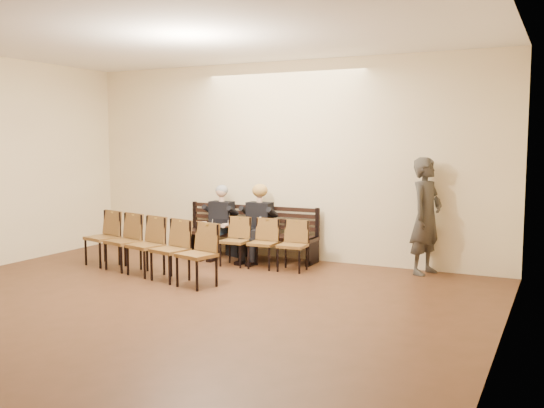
% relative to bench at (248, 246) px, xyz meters
% --- Properties ---
extents(ground, '(10.00, 10.00, 0.00)m').
position_rel_bench_xyz_m(ground, '(0.56, -4.65, -0.23)').
color(ground, '#532F1C').
rests_on(ground, ground).
extents(room_walls, '(8.02, 10.01, 3.51)m').
position_rel_bench_xyz_m(room_walls, '(0.56, -3.86, 2.31)').
color(room_walls, beige).
rests_on(room_walls, ground).
extents(bench, '(2.60, 0.90, 0.45)m').
position_rel_bench_xyz_m(bench, '(0.00, 0.00, 0.00)').
color(bench, black).
rests_on(bench, ground).
extents(seated_man, '(0.53, 0.73, 1.26)m').
position_rel_bench_xyz_m(seated_man, '(-0.53, -0.12, 0.41)').
color(seated_man, black).
rests_on(seated_man, ground).
extents(seated_woman, '(0.54, 0.75, 1.26)m').
position_rel_bench_xyz_m(seated_woman, '(0.25, -0.12, 0.41)').
color(seated_woman, black).
rests_on(seated_woman, ground).
extents(laptop, '(0.40, 0.35, 0.25)m').
position_rel_bench_xyz_m(laptop, '(-0.48, -0.28, 0.35)').
color(laptop, '#BABABE').
rests_on(laptop, bench).
extents(water_bottle, '(0.08, 0.08, 0.23)m').
position_rel_bench_xyz_m(water_bottle, '(0.42, -0.33, 0.34)').
color(water_bottle, silver).
rests_on(water_bottle, bench).
extents(bag, '(0.44, 0.38, 0.27)m').
position_rel_bench_xyz_m(bag, '(-0.28, 0.10, -0.09)').
color(bag, black).
rests_on(bag, ground).
extents(passerby, '(0.72, 0.89, 2.13)m').
position_rel_bench_xyz_m(passerby, '(3.15, 0.10, 0.84)').
color(passerby, '#35312B').
rests_on(passerby, ground).
extents(chair_row_front, '(1.50, 0.51, 0.82)m').
position_rel_bench_xyz_m(chair_row_front, '(0.64, -0.65, 0.19)').
color(chair_row_front, brown).
rests_on(chair_row_front, ground).
extents(chair_row_back, '(2.88, 1.20, 0.93)m').
position_rel_bench_xyz_m(chair_row_back, '(-0.78, -1.92, 0.24)').
color(chair_row_back, brown).
rests_on(chair_row_back, ground).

